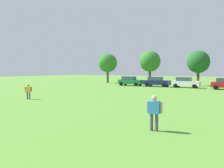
% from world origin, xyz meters
% --- Properties ---
extents(ground_plane, '(160.00, 160.00, 0.00)m').
position_xyz_m(ground_plane, '(0.00, 30.00, 0.00)').
color(ground_plane, '#568C33').
extents(adult_bystander, '(0.80, 0.33, 1.68)m').
position_xyz_m(adult_bystander, '(4.70, 11.28, 1.00)').
color(adult_bystander, '#4C4C51').
rests_on(adult_bystander, ground).
extents(bystander_near_trees, '(0.60, 0.49, 1.47)m').
position_xyz_m(bystander_near_trees, '(-10.15, 16.85, 0.87)').
color(bystander_near_trees, '#4C4C51').
rests_on(bystander_near_trees, ground).
extents(parked_car_green_0, '(4.30, 2.02, 1.68)m').
position_xyz_m(parked_car_green_0, '(-10.20, 40.07, 0.86)').
color(parked_car_green_0, '#196B38').
rests_on(parked_car_green_0, ground).
extents(parked_car_navy_1, '(4.30, 2.02, 1.68)m').
position_xyz_m(parked_car_navy_1, '(-5.19, 40.05, 0.86)').
color(parked_car_navy_1, '#141E4C').
rests_on(parked_car_navy_1, ground).
extents(parked_car_white_2, '(4.30, 2.02, 1.68)m').
position_xyz_m(parked_car_white_2, '(-0.33, 39.97, 0.86)').
color(parked_car_white_2, white).
rests_on(parked_car_white_2, ground).
extents(tree_far_left, '(4.14, 4.14, 6.45)m').
position_xyz_m(tree_far_left, '(-18.59, 46.21, 4.35)').
color(tree_far_left, brown).
rests_on(tree_far_left, ground).
extents(tree_left, '(4.40, 4.40, 6.86)m').
position_xyz_m(tree_left, '(-9.71, 48.69, 4.63)').
color(tree_left, brown).
rests_on(tree_left, ground).
extents(tree_right, '(4.06, 4.06, 6.33)m').
position_xyz_m(tree_right, '(0.49, 46.07, 4.27)').
color(tree_right, brown).
rests_on(tree_right, ground).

